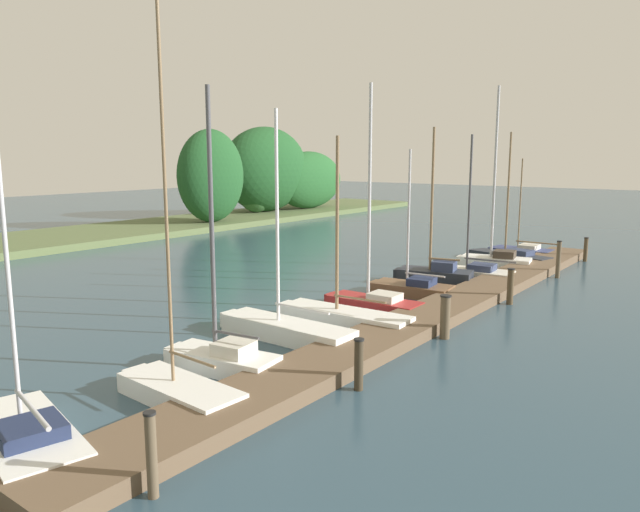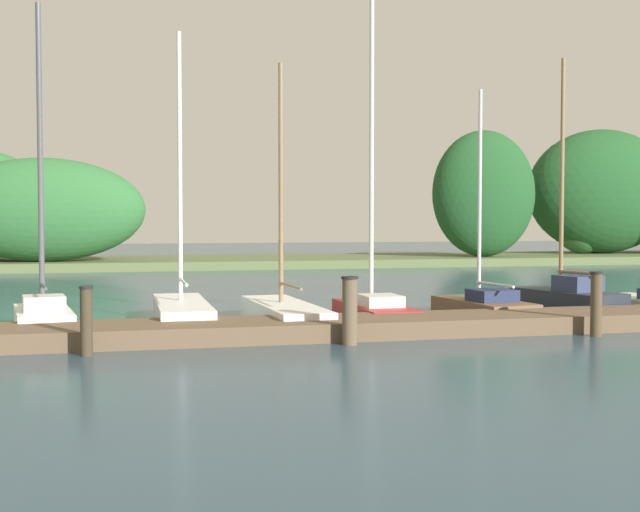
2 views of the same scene
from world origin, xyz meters
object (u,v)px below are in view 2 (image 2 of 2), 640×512
at_px(sailboat_6, 482,305).
at_px(sailboat_3, 181,310).
at_px(mooring_piling_3, 596,304).
at_px(sailboat_7, 564,297).
at_px(sailboat_2, 43,311).
at_px(sailboat_5, 373,304).
at_px(mooring_piling_2, 350,310).
at_px(sailboat_4, 282,311).
at_px(mooring_piling_1, 86,321).

bearing_deg(sailboat_6, sailboat_3, 81.05).
bearing_deg(mooring_piling_3, sailboat_7, 68.29).
distance_m(sailboat_2, sailboat_5, 7.05).
height_order(mooring_piling_2, mooring_piling_3, mooring_piling_3).
bearing_deg(sailboat_4, sailboat_6, -90.71).
height_order(mooring_piling_1, mooring_piling_2, mooring_piling_2).
bearing_deg(mooring_piling_2, sailboat_5, 66.00).
relative_size(sailboat_3, mooring_piling_3, 5.00).
height_order(sailboat_3, sailboat_4, sailboat_3).
bearing_deg(sailboat_7, sailboat_5, 79.19).
relative_size(sailboat_7, mooring_piling_3, 4.87).
relative_size(mooring_piling_1, mooring_piling_2, 0.94).
height_order(sailboat_5, mooring_piling_3, sailboat_5).
height_order(mooring_piling_1, mooring_piling_3, mooring_piling_3).
bearing_deg(sailboat_6, sailboat_4, 85.89).
xyz_separation_m(sailboat_5, mooring_piling_1, (-6.06, -3.48, 0.20)).
bearing_deg(mooring_piling_1, sailboat_6, 21.76).
bearing_deg(mooring_piling_3, mooring_piling_1, -179.65).
bearing_deg(sailboat_5, sailboat_2, 90.32).
height_order(sailboat_6, mooring_piling_2, sailboat_6).
bearing_deg(mooring_piling_3, mooring_piling_2, 179.09).
relative_size(sailboat_6, mooring_piling_2, 4.25).
distance_m(sailboat_2, sailboat_7, 11.96).
bearing_deg(mooring_piling_2, mooring_piling_1, -178.28).
bearing_deg(sailboat_3, sailboat_2, 99.72).
distance_m(sailboat_3, sailboat_5, 4.26).
relative_size(sailboat_2, sailboat_5, 0.90).
height_order(sailboat_4, sailboat_7, sailboat_7).
bearing_deg(sailboat_4, mooring_piling_3, -123.08).
xyz_separation_m(sailboat_4, sailboat_7, (7.02, 0.40, 0.11)).
xyz_separation_m(sailboat_3, sailboat_6, (6.89, -0.30, -0.02)).
height_order(sailboat_4, sailboat_6, sailboat_4).
bearing_deg(sailboat_4, mooring_piling_2, -171.72).
bearing_deg(sailboat_3, mooring_piling_1, 154.45).
relative_size(sailboat_3, mooring_piling_2, 5.06).
relative_size(sailboat_5, mooring_piling_1, 6.29).
xyz_separation_m(sailboat_2, sailboat_3, (2.80, 0.48, -0.09)).
distance_m(sailboat_2, mooring_piling_1, 3.45).
height_order(sailboat_4, sailboat_5, sailboat_5).
relative_size(sailboat_4, mooring_piling_2, 4.53).
bearing_deg(mooring_piling_2, sailboat_3, 127.15).
xyz_separation_m(sailboat_3, sailboat_7, (9.15, -0.09, 0.09)).
xyz_separation_m(sailboat_6, sailboat_7, (2.26, 0.21, 0.11)).
relative_size(sailboat_5, sailboat_6, 1.39).
relative_size(sailboat_2, mooring_piling_1, 5.69).
bearing_deg(sailboat_5, mooring_piling_3, -135.82).
height_order(sailboat_5, mooring_piling_1, sailboat_5).
height_order(sailboat_7, mooring_piling_1, sailboat_7).
xyz_separation_m(sailboat_2, sailboat_4, (4.93, -0.02, -0.11)).
bearing_deg(sailboat_6, sailboat_5, 83.50).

